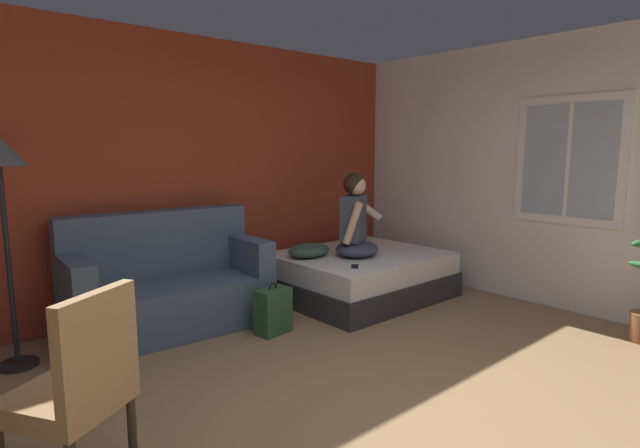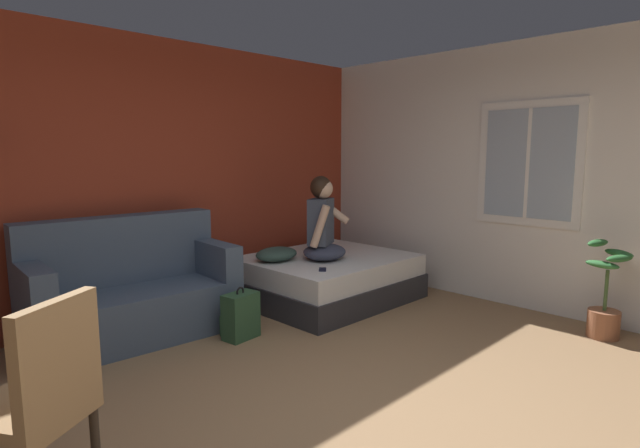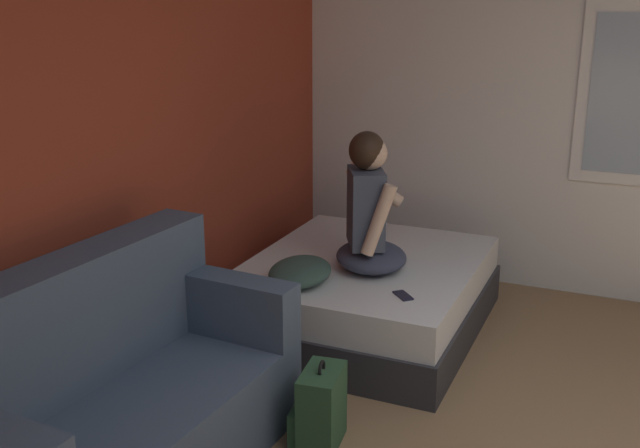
{
  "view_description": "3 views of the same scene",
  "coord_description": "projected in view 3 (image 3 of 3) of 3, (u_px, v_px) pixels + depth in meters",
  "views": [
    {
      "loc": [
        -2.01,
        -1.67,
        1.6
      ],
      "look_at": [
        0.89,
        1.66,
        0.93
      ],
      "focal_mm": 28.0,
      "sensor_mm": 36.0,
      "label": 1
    },
    {
      "loc": [
        -2.01,
        -1.67,
        1.6
      ],
      "look_at": [
        1.26,
        1.61,
        0.93
      ],
      "focal_mm": 28.0,
      "sensor_mm": 36.0,
      "label": 2
    },
    {
      "loc": [
        -2.53,
        0.45,
        2.13
      ],
      "look_at": [
        0.85,
        1.94,
        1.0
      ],
      "focal_mm": 42.0,
      "sensor_mm": 36.0,
      "label": 3
    }
  ],
  "objects": [
    {
      "name": "backpack",
      "position": [
        320.0,
        409.0,
        3.66
      ],
      "size": [
        0.32,
        0.26,
        0.46
      ],
      "color": "#2D5133",
      "rests_on": "ground"
    },
    {
      "name": "couch",
      "position": [
        115.0,
        404.0,
        3.33
      ],
      "size": [
        1.75,
        0.93,
        1.04
      ],
      "color": "#47566B",
      "rests_on": "ground"
    },
    {
      "name": "cell_phone",
      "position": [
        403.0,
        296.0,
        4.29
      ],
      "size": [
        0.15,
        0.15,
        0.01
      ],
      "primitive_type": "cube",
      "rotation": [
        0.0,
        0.0,
        2.33
      ],
      "color": "black",
      "rests_on": "bed"
    },
    {
      "name": "bed",
      "position": [
        365.0,
        295.0,
        4.95
      ],
      "size": [
        1.72,
        1.45,
        0.48
      ],
      "color": "#2D2D33",
      "rests_on": "ground"
    },
    {
      "name": "wall_back_accent",
      "position": [
        29.0,
        173.0,
        3.44
      ],
      "size": [
        11.0,
        0.16,
        2.7
      ],
      "primitive_type": "cube",
      "color": "#993823",
      "rests_on": "ground"
    },
    {
      "name": "throw_pillow",
      "position": [
        300.0,
        272.0,
        4.47
      ],
      "size": [
        0.5,
        0.39,
        0.14
      ],
      "primitive_type": "ellipsoid",
      "rotation": [
        0.0,
        0.0,
        0.07
      ],
      "color": "#385147",
      "rests_on": "bed"
    },
    {
      "name": "person_seated",
      "position": [
        369.0,
        215.0,
        4.62
      ],
      "size": [
        0.67,
        0.63,
        0.88
      ],
      "color": "#383D51",
      "rests_on": "bed"
    }
  ]
}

